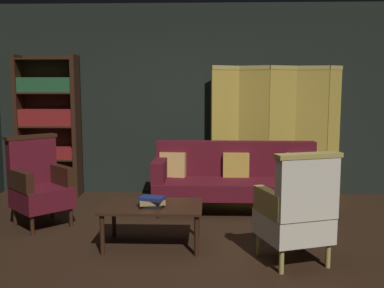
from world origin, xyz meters
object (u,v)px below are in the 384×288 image
Objects in this scene: bookshelf at (48,122)px; coffee_table at (152,210)px; book_black_cloth at (152,206)px; velvet_couch at (236,176)px; armchair_wing_left at (39,184)px; book_navy_cloth at (152,198)px; folding_screen at (282,129)px; armchair_gilt_accent at (297,211)px; book_tan_leather at (152,202)px.

bookshelf is 2.05× the size of coffee_table.
velvet_couch is at bearing 57.35° from book_black_cloth.
coffee_table is 1.53m from armchair_wing_left.
bookshelf reaches higher than armchair_wing_left.
velvet_couch is 2.12× the size of coffee_table.
book_navy_cloth reaches higher than coffee_table.
coffee_table is 4.28× the size of book_navy_cloth.
folding_screen is 2.87m from book_black_cloth.
folding_screen is 1.24m from velvet_couch.
bookshelf is at bearing 129.35° from book_black_cloth.
book_navy_cloth is at bearing 165.38° from armchair_gilt_accent.
folding_screen is at bearing 54.53° from book_navy_cloth.
book_black_cloth is (1.39, -0.70, -0.06)m from armchair_wing_left.
velvet_couch is 2.04× the size of armchair_gilt_accent.
bookshelf is 0.97× the size of velvet_couch.
armchair_wing_left is (-3.03, -1.59, -0.50)m from folding_screen.
velvet_couch is (-0.72, -0.86, -0.53)m from folding_screen.
folding_screen is at bearing 53.61° from coffee_table.
armchair_gilt_accent is at bearing -14.62° from book_navy_cloth.
book_tan_leather is 0.04m from book_navy_cloth.
bookshelf is 2.87m from book_navy_cloth.
armchair_wing_left reaches higher than velvet_couch.
book_black_cloth is 0.04m from book_tan_leather.
armchair_gilt_accent reaches higher than velvet_couch.
folding_screen reaches higher than book_tan_leather.
velvet_couch reaches higher than coffee_table.
armchair_gilt_accent is 4.13× the size of book_tan_leather.
bookshelf reaches higher than armchair_gilt_accent.
book_navy_cloth is (0.00, 0.00, 0.04)m from book_tan_leather.
armchair_gilt_accent is 1.00× the size of armchair_wing_left.
book_tan_leather is (-1.35, 0.35, -0.02)m from armchair_gilt_accent.
book_tan_leather reaches higher than coffee_table.
book_black_cloth is at bearing 165.38° from armchair_gilt_accent.
armchair_wing_left is at bearing 153.17° from book_navy_cloth.
armchair_gilt_accent is 4.45× the size of book_navy_cloth.
bookshelf reaches higher than book_navy_cloth.
velvet_couch is 1.70m from book_tan_leather.
book_black_cloth is at bearing -86.00° from coffee_table.
velvet_couch is at bearing -15.32° from bookshelf.
bookshelf is 2.87m from velvet_couch.
bookshelf reaches higher than coffee_table.
bookshelf is 1.97× the size of armchair_wing_left.
armchair_gilt_accent reaches higher than book_black_cloth.
armchair_gilt_accent is (3.13, -2.53, -0.60)m from bookshelf.
coffee_table is (-0.92, -1.36, -0.08)m from velvet_couch.
armchair_gilt_accent is at bearing -38.86° from bookshelf.
velvet_couch is 1.65m from coffee_table.
folding_screen reaches higher than book_black_cloth.
coffee_table is 3.97× the size of book_tan_leather.
velvet_couch is at bearing 17.48° from armchair_wing_left.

